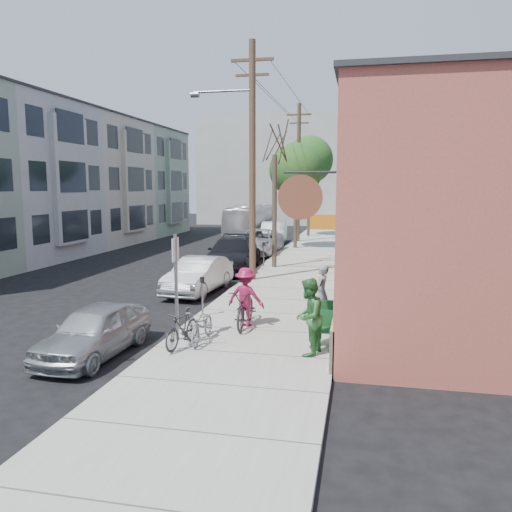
% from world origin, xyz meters
% --- Properties ---
extents(ground, '(120.00, 120.00, 0.00)m').
position_xyz_m(ground, '(0.00, 0.00, 0.00)').
color(ground, black).
extents(sidewalk, '(4.50, 58.00, 0.15)m').
position_xyz_m(sidewalk, '(4.25, 11.00, 0.07)').
color(sidewalk, '#A6A599').
rests_on(sidewalk, ground).
extents(cafe_building, '(6.60, 20.20, 6.61)m').
position_xyz_m(cafe_building, '(8.99, 4.99, 3.30)').
color(cafe_building, '#A74E3E').
rests_on(cafe_building, ground).
extents(apartment_row, '(6.30, 32.00, 9.00)m').
position_xyz_m(apartment_row, '(-11.85, 14.00, 4.50)').
color(apartment_row, gray).
rests_on(apartment_row, ground).
extents(end_cap_building, '(18.00, 8.00, 12.00)m').
position_xyz_m(end_cap_building, '(-2.00, 42.00, 6.00)').
color(end_cap_building, '#A6A7A2').
rests_on(end_cap_building, ground).
extents(sign_post, '(0.07, 0.45, 2.80)m').
position_xyz_m(sign_post, '(2.35, -3.31, 1.83)').
color(sign_post, slate).
rests_on(sign_post, sidewalk).
extents(parking_meter_near, '(0.14, 0.14, 1.24)m').
position_xyz_m(parking_meter_near, '(2.25, -0.84, 0.98)').
color(parking_meter_near, slate).
rests_on(parking_meter_near, sidewalk).
extents(parking_meter_far, '(0.14, 0.14, 1.24)m').
position_xyz_m(parking_meter_far, '(2.25, 9.20, 0.98)').
color(parking_meter_far, slate).
rests_on(parking_meter_far, sidewalk).
extents(utility_pole_near, '(3.57, 0.28, 10.00)m').
position_xyz_m(utility_pole_near, '(2.39, 5.60, 5.41)').
color(utility_pole_near, '#503A28').
rests_on(utility_pole_near, sidewalk).
extents(utility_pole_far, '(1.80, 0.28, 10.00)m').
position_xyz_m(utility_pole_far, '(2.45, 21.59, 5.34)').
color(utility_pole_far, '#503A28').
rests_on(utility_pole_far, sidewalk).
extents(tree_bare, '(0.24, 0.24, 5.57)m').
position_xyz_m(tree_bare, '(2.80, 9.18, 2.93)').
color(tree_bare, '#44392C').
rests_on(tree_bare, sidewalk).
extents(tree_leafy_mid, '(3.50, 3.50, 6.86)m').
position_xyz_m(tree_leafy_mid, '(2.80, 17.39, 5.24)').
color(tree_leafy_mid, '#44392C').
rests_on(tree_leafy_mid, sidewalk).
extents(tree_leafy_far, '(3.86, 3.86, 8.13)m').
position_xyz_m(tree_leafy_far, '(2.80, 25.78, 6.34)').
color(tree_leafy_far, '#44392C').
rests_on(tree_leafy_far, sidewalk).
extents(patio_chair_a, '(0.57, 0.57, 0.88)m').
position_xyz_m(patio_chair_a, '(6.16, -3.04, 0.59)').
color(patio_chair_a, '#144821').
rests_on(patio_chair_a, sidewalk).
extents(patio_chair_b, '(0.58, 0.58, 0.88)m').
position_xyz_m(patio_chair_b, '(6.11, -1.94, 0.59)').
color(patio_chair_b, '#144821').
rests_on(patio_chair_b, sidewalk).
extents(patron_grey, '(0.52, 0.68, 1.68)m').
position_xyz_m(patron_grey, '(5.92, -0.48, 0.99)').
color(patron_grey, gray).
rests_on(patron_grey, sidewalk).
extents(patron_green, '(0.88, 1.03, 1.86)m').
position_xyz_m(patron_green, '(5.85, -3.78, 1.08)').
color(patron_green, '#2B6B32').
rests_on(patron_green, sidewalk).
extents(cyclist, '(1.18, 0.78, 1.71)m').
position_xyz_m(cyclist, '(3.82, -1.64, 1.00)').
color(cyclist, maroon).
rests_on(cyclist, sidewalk).
extents(cyclist_bike, '(0.79, 2.10, 1.09)m').
position_xyz_m(cyclist_bike, '(3.82, -1.64, 0.70)').
color(cyclist_bike, black).
rests_on(cyclist_bike, sidewalk).
extents(parked_bike_a, '(0.73, 1.64, 0.95)m').
position_xyz_m(parked_bike_a, '(2.69, -3.84, 0.63)').
color(parked_bike_a, '#222325').
rests_on(parked_bike_a, sidewalk).
extents(parked_bike_b, '(0.60, 1.66, 0.87)m').
position_xyz_m(parked_bike_b, '(3.05, -3.31, 0.59)').
color(parked_bike_b, slate).
rests_on(parked_bike_b, sidewalk).
extents(car_0, '(1.66, 3.81, 1.28)m').
position_xyz_m(car_0, '(0.66, -4.54, 0.64)').
color(car_0, '#9DA2A4').
rests_on(car_0, ground).
extents(car_1, '(1.81, 4.34, 1.40)m').
position_xyz_m(car_1, '(0.80, 3.13, 0.70)').
color(car_1, '#A4A8AC').
rests_on(car_1, ground).
extents(car_2, '(2.79, 5.87, 1.65)m').
position_xyz_m(car_2, '(0.80, 8.60, 0.83)').
color(car_2, black).
rests_on(car_2, ground).
extents(car_3, '(2.60, 5.60, 1.55)m').
position_xyz_m(car_3, '(0.80, 14.74, 0.78)').
color(car_3, '#B7BABF').
rests_on(car_3, ground).
extents(car_4, '(2.15, 5.04, 1.62)m').
position_xyz_m(car_4, '(0.80, 20.49, 0.81)').
color(car_4, '#A9AEB1').
rests_on(car_4, ground).
extents(bus, '(2.72, 9.66, 2.66)m').
position_xyz_m(bus, '(-2.17, 26.42, 1.33)').
color(bus, white).
rests_on(bus, ground).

